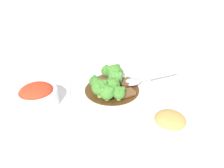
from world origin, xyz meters
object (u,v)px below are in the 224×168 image
Objects in this scene: beef_strip_3 at (104,82)px; broccoli_floret_3 at (95,82)px; main_plate at (112,91)px; broccoli_floret_4 at (100,87)px; sauce_dish at (119,63)px; broccoli_floret_5 at (115,72)px; broccoli_floret_1 at (115,78)px; broccoli_floret_2 at (113,85)px; beef_strip_0 at (125,93)px; broccoli_floret_0 at (107,71)px; beef_strip_2 at (105,87)px; serving_spoon at (137,81)px; broccoli_floret_7 at (119,92)px; broccoli_floret_6 at (107,92)px; beef_strip_1 at (127,83)px; side_bowl_kimchi at (37,95)px; side_bowl_appetizer at (169,125)px.

beef_strip_3 is 0.05m from broccoli_floret_3.
main_plate is 4.85× the size of broccoli_floret_4.
sauce_dish is at bearing -144.77° from broccoli_floret_3.
sauce_dish is (-0.10, -0.11, -0.04)m from broccoli_floret_5.
sauce_dish is at bearing -129.70° from broccoli_floret_1.
broccoli_floret_2 is 0.04m from broccoli_floret_4.
sauce_dish is at bearing -141.95° from beef_strip_3.
beef_strip_0 is 0.24m from sauce_dish.
broccoli_floret_5 is (-0.03, -0.03, 0.04)m from main_plate.
beef_strip_3 is 1.35× the size of broccoli_floret_2.
beef_strip_3 is at bearing -81.50° from beef_strip_0.
beef_strip_2 is at bearing 52.25° from broccoli_floret_0.
broccoli_floret_3 is 0.23× the size of serving_spoon.
broccoli_floret_1 is (0.00, 0.05, 0.00)m from broccoli_floret_0.
broccoli_floret_7 is at bearing 130.52° from broccoli_floret_4.
broccoli_floret_1 reaches higher than broccoli_floret_6.
broccoli_floret_3 is (0.03, -0.05, -0.00)m from broccoli_floret_2.
broccoli_floret_2 is (-0.00, 0.03, 0.02)m from beef_strip_2.
broccoli_floret_5 reaches higher than beef_strip_0.
broccoli_floret_5 is (-0.02, -0.09, 0.02)m from beef_strip_0.
beef_strip_3 is at bearing -41.06° from beef_strip_1.
beef_strip_0 is at bearing 57.94° from sauce_dish.
broccoli_floret_2 is 0.44× the size of side_bowl_kimchi.
broccoli_floret_7 is at bearing 144.15° from broccoli_floret_6.
beef_strip_0 is at bearing 84.34° from broccoli_floret_0.
beef_strip_1 is 0.07m from beef_strip_3.
broccoli_floret_6 is (0.04, 0.08, 0.02)m from beef_strip_3.
broccoli_floret_2 is at bearing 49.37° from sauce_dish.
broccoli_floret_1 is 0.03m from broccoli_floret_5.
beef_strip_1 is 0.22m from side_bowl_appetizer.
broccoli_floret_4 is at bearing 41.24° from sauce_dish.
broccoli_floret_6 reaches higher than sauce_dish.
sauce_dish is (-0.15, -0.17, -0.04)m from broccoli_floret_2.
beef_strip_0 and beef_strip_3 have the same top height.
broccoli_floret_7 is at bearing 86.43° from broccoli_floret_2.
beef_strip_2 is at bearing 154.43° from broccoli_floret_3.
main_plate is at bearing 162.51° from beef_strip_2.
serving_spoon is (-0.13, 0.00, -0.03)m from broccoli_floret_4.
broccoli_floret_0 reaches higher than broccoli_floret_7.
broccoli_floret_4 reaches higher than broccoli_floret_1.
serving_spoon is 3.11× the size of sauce_dish.
broccoli_floret_2 is at bearing 164.26° from broccoli_floret_4.
broccoli_floret_3 is at bearing -51.07° from beef_strip_0.
broccoli_floret_5 is at bearing -134.59° from main_plate.
broccoli_floret_2 reaches higher than main_plate.
broccoli_floret_0 is (-0.02, -0.06, 0.04)m from main_plate.
broccoli_floret_7 is (0.00, 0.03, -0.01)m from broccoli_floret_2.
beef_strip_0 is at bearing 128.93° from broccoli_floret_3.
broccoli_floret_0 is 0.11m from broccoli_floret_4.
broccoli_floret_0 is at bearing -127.75° from beef_strip_2.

